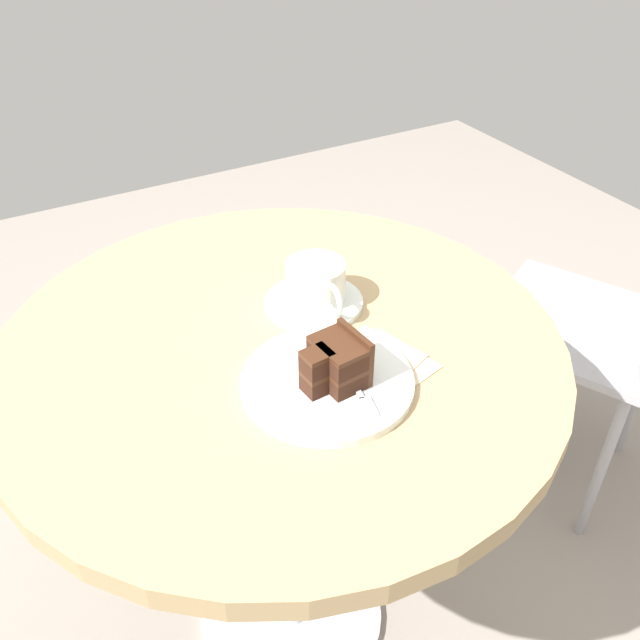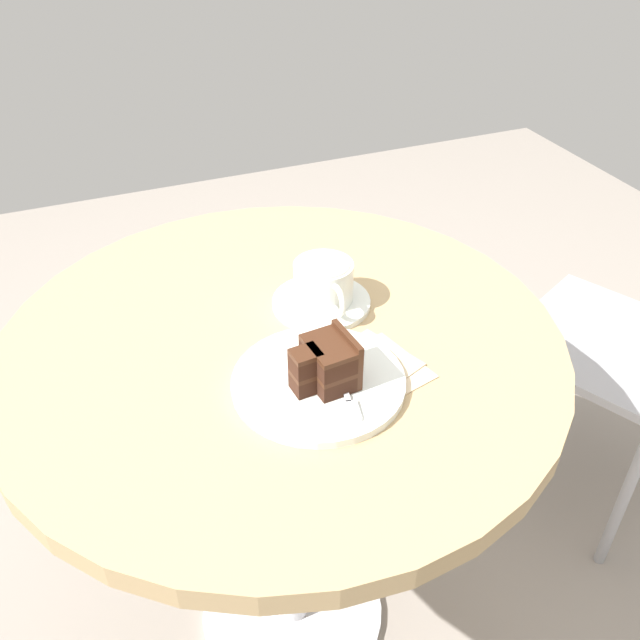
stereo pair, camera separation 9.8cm
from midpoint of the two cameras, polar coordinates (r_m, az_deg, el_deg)
The scene contains 10 objects.
ground_plane at distance 1.59m, azimuth -4.30°, elevation -23.69°, with size 4.40×4.40×0.01m, color gray.
cafe_table at distance 1.09m, azimuth -5.81°, elevation -6.64°, with size 0.85×0.85×0.75m.
saucer at distance 1.08m, azimuth -3.12°, elevation 1.39°, with size 0.16×0.16×0.01m.
coffee_cup at distance 1.06m, azimuth -2.98°, elevation 3.16°, with size 0.13×0.09×0.07m.
teaspoon at distance 1.12m, azimuth -2.92°, elevation 3.33°, with size 0.03×0.10×0.00m.
cake_plate at distance 0.92m, azimuth -2.43°, elevation -5.32°, with size 0.24×0.24×0.01m.
cake_slice at distance 0.90m, azimuth -1.72°, elevation -3.71°, with size 0.08×0.09×0.07m.
fork at distance 0.90m, azimuth 0.02°, elevation -6.00°, with size 0.14×0.05×0.00m.
napkin at distance 0.96m, azimuth 1.99°, elevation -3.74°, with size 0.16×0.15×0.00m.
cafe_chair at distance 1.56m, azimuth 22.84°, elevation 1.22°, with size 0.51×0.51×0.93m.
Camera 1 is at (0.72, -0.33, 1.37)m, focal length 38.00 mm.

